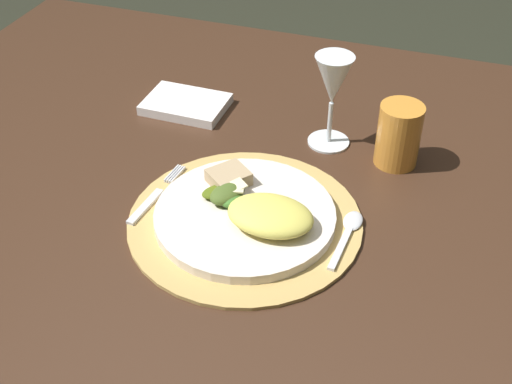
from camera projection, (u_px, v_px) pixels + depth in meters
The scene contains 11 objects.
dining_table at pixel (222, 232), 1.16m from camera, with size 1.31×1.07×0.74m.
placemat at pixel (245, 221), 0.99m from camera, with size 0.34×0.34×0.01m, color tan.
dinner_plate at pixel (245, 216), 0.98m from camera, with size 0.26×0.26×0.02m, color silver.
pasta_serving at pixel (270, 216), 0.94m from camera, with size 0.12×0.09×0.03m, color #E1D259.
salad_greens at pixel (227, 194), 0.99m from camera, with size 0.08×0.07×0.02m.
bread_piece at pixel (229, 177), 1.02m from camera, with size 0.06×0.05×0.02m, color tan.
fork at pixel (154, 196), 1.02m from camera, with size 0.03×0.15×0.00m.
spoon at pixel (349, 229), 0.96m from camera, with size 0.03×0.13×0.01m.
napkin at pixel (186, 104), 1.23m from camera, with size 0.15×0.10×0.02m, color white.
wine_glass at pixel (333, 84), 1.08m from camera, with size 0.07×0.07×0.16m.
amber_tumbler at pixel (399, 135), 1.08m from camera, with size 0.07×0.07×0.10m, color orange.
Camera 1 is at (0.33, -0.80, 1.39)m, focal length 47.35 mm.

